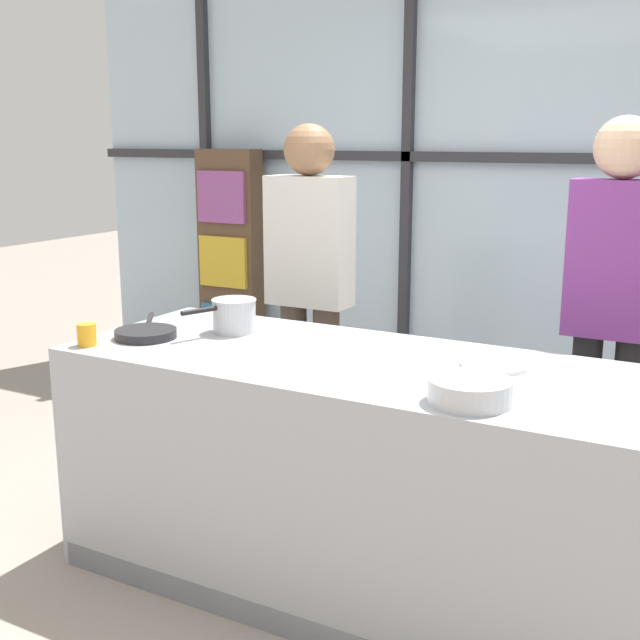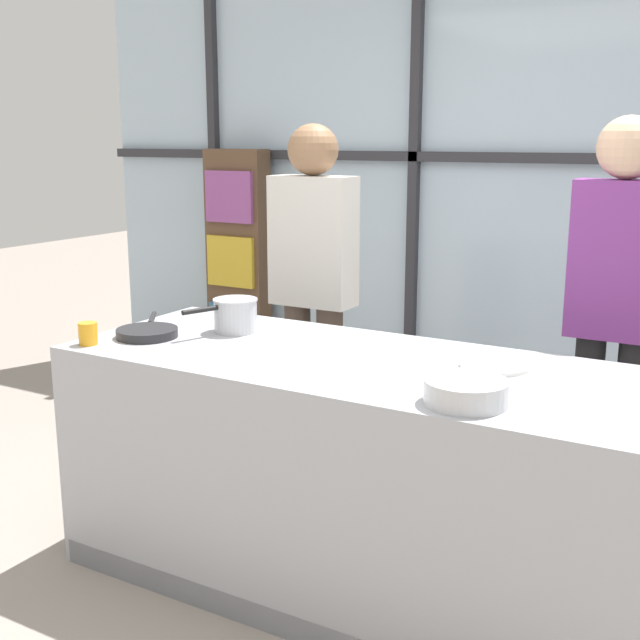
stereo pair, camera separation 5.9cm
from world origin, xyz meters
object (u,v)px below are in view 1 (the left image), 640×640
at_px(spectator_center_left, 613,298).
at_px(frying_pan, 146,333).
at_px(mixing_bowl, 470,390).
at_px(white_plate, 496,364).
at_px(juice_glass_near, 87,335).
at_px(saucepan, 234,315).
at_px(spectator_far_left, 310,277).

height_order(spectator_center_left, frying_pan, spectator_center_left).
distance_m(frying_pan, mixing_bowl, 1.38).
relative_size(white_plate, juice_glass_near, 2.79).
distance_m(saucepan, mixing_bowl, 1.19).
distance_m(spectator_far_left, mixing_bowl, 1.64).
xyz_separation_m(spectator_far_left, saucepan, (0.06, -0.73, -0.04)).
bearing_deg(frying_pan, spectator_center_left, 31.45).
bearing_deg(white_plate, mixing_bowl, -83.72).
xyz_separation_m(saucepan, white_plate, (1.07, 0.02, -0.07)).
bearing_deg(frying_pan, white_plate, 11.23).
distance_m(frying_pan, saucepan, 0.35).
xyz_separation_m(white_plate, juice_glass_near, (-1.44, -0.47, 0.04)).
bearing_deg(spectator_far_left, mixing_bowl, 136.36).
relative_size(saucepan, mixing_bowl, 1.27).
bearing_deg(saucepan, white_plate, 1.22).
relative_size(frying_pan, juice_glass_near, 4.43).
bearing_deg(spectator_center_left, white_plate, 69.65).
xyz_separation_m(spectator_center_left, saucepan, (-1.34, -0.73, -0.07)).
relative_size(spectator_far_left, spectator_center_left, 0.99).
height_order(spectator_far_left, spectator_center_left, spectator_center_left).
height_order(spectator_far_left, white_plate, spectator_far_left).
bearing_deg(saucepan, juice_glass_near, -129.19).
height_order(frying_pan, saucepan, saucepan).
relative_size(spectator_far_left, saucepan, 5.37).
bearing_deg(mixing_bowl, juice_glass_near, -178.03).
bearing_deg(mixing_bowl, frying_pan, 173.57).
xyz_separation_m(saucepan, mixing_bowl, (1.12, -0.40, -0.03)).
bearing_deg(mixing_bowl, spectator_far_left, 136.36).
bearing_deg(mixing_bowl, spectator_center_left, 79.10).
distance_m(white_plate, juice_glass_near, 1.51).
distance_m(spectator_far_left, frying_pan, 1.00).
xyz_separation_m(spectator_center_left, frying_pan, (-1.59, -0.97, -0.12)).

